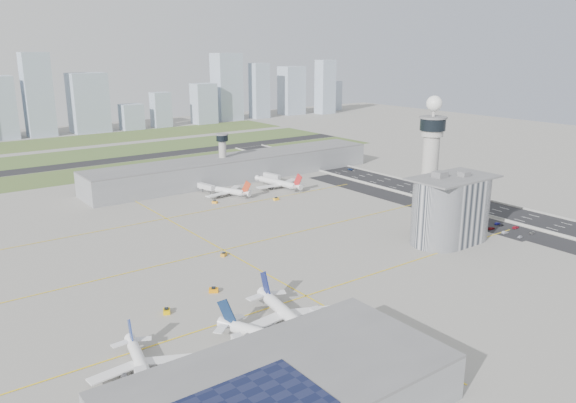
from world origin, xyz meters
TOP-DOWN VIEW (x-y plane):
  - ground at (0.00, 0.00)m, footprint 1000.00×1000.00m
  - grass_strip_0 at (-20.00, 225.00)m, footprint 480.00×50.00m
  - grass_strip_1 at (-20.00, 300.00)m, footprint 480.00×60.00m
  - grass_strip_2 at (-20.00, 380.00)m, footprint 480.00×70.00m
  - runway at (-20.00, 262.00)m, footprint 480.00×22.00m
  - highway at (115.00, 0.00)m, footprint 28.00×500.00m
  - barrier_left at (101.00, 0.00)m, footprint 0.60×500.00m
  - barrier_right at (129.00, 0.00)m, footprint 0.60×500.00m
  - landside_road at (90.00, -10.00)m, footprint 18.00×260.00m
  - parking_lot at (88.00, -22.00)m, footprint 20.00×44.00m
  - taxiway_line_h_0 at (-40.00, -30.00)m, footprint 260.00×0.60m
  - taxiway_line_h_1 at (-40.00, 30.00)m, footprint 260.00×0.60m
  - taxiway_line_h_2 at (-40.00, 90.00)m, footprint 260.00×0.60m
  - taxiway_line_v at (-40.00, 30.00)m, footprint 0.60×260.00m
  - control_tower at (72.00, 8.00)m, footprint 14.00×14.00m
  - secondary_tower at (30.00, 150.00)m, footprint 8.60×8.60m
  - admin_building at (51.99, -22.00)m, footprint 42.00×24.00m
  - terminal_pier at (40.00, 148.00)m, footprint 210.00×32.00m
  - near_terminal at (-88.07, -82.02)m, footprint 84.00×42.00m
  - airplane_near_a at (-108.41, -43.57)m, footprint 35.36×39.56m
  - airplane_near_b at (-70.25, -53.42)m, footprint 48.34×51.50m
  - airplane_near_c at (-58.72, -45.38)m, footprint 42.71×48.06m
  - airplane_far_a at (9.53, 114.19)m, footprint 45.26×48.18m
  - airplane_far_b at (47.36, 110.50)m, footprint 41.83×46.87m
  - jet_bridge_near_1 at (-83.00, -61.00)m, footprint 5.39×14.31m
  - jet_bridge_near_2 at (-53.00, -61.00)m, footprint 5.39×14.31m
  - jet_bridge_far_0 at (2.00, 132.00)m, footprint 5.39×14.31m
  - jet_bridge_far_1 at (52.00, 132.00)m, footprint 5.39×14.31m
  - tug_0 at (-86.88, -12.31)m, footprint 3.41×3.92m
  - tug_1 at (-86.49, -46.40)m, footprint 3.92×3.99m
  - tug_2 at (-65.49, -6.83)m, footprint 4.14×3.84m
  - tug_3 at (-43.51, 23.39)m, footprint 3.51×3.25m
  - tug_4 at (-4.31, 101.10)m, footprint 3.34×3.57m
  - tug_5 at (28.58, 85.47)m, footprint 3.19×2.28m
  - car_lot_0 at (82.61, -39.96)m, footprint 3.46×1.55m
  - car_lot_1 at (82.54, -31.96)m, footprint 3.99×1.71m
  - car_lot_2 at (82.62, -24.00)m, footprint 4.64×2.48m
  - car_lot_3 at (83.90, -17.86)m, footprint 4.21×1.81m
  - car_lot_4 at (83.52, -9.58)m, footprint 3.83×1.61m
  - car_lot_5 at (84.08, -5.58)m, footprint 3.61×1.69m
  - car_lot_6 at (93.26, -39.85)m, footprint 4.29×2.51m
  - car_lot_7 at (93.93, -30.51)m, footprint 4.60×2.09m
  - car_lot_8 at (91.95, -23.87)m, footprint 3.29×1.50m
  - car_lot_9 at (92.23, -21.31)m, footprint 3.59×1.32m
  - car_lot_10 at (93.46, -11.79)m, footprint 4.60×2.22m
  - car_lot_11 at (93.98, -5.35)m, footprint 4.26×2.31m
  - car_hw_1 at (114.56, 41.75)m, footprint 1.66×3.59m
  - car_hw_2 at (121.83, 121.38)m, footprint 2.39×4.83m
  - car_hw_4 at (107.70, 178.60)m, footprint 1.61×3.78m
  - skyline_bldg_8 at (-19.42, 431.56)m, footprint 26.33×21.06m
  - skyline_bldg_9 at (30.27, 432.32)m, footprint 36.96×29.57m
  - skyline_bldg_10 at (73.27, 423.68)m, footprint 23.01×18.41m
  - skyline_bldg_11 at (108.28, 423.34)m, footprint 20.22×16.18m
  - skyline_bldg_12 at (162.17, 421.29)m, footprint 26.14×20.92m
  - skyline_bldg_13 at (201.27, 433.27)m, footprint 32.26×25.81m
  - skyline_bldg_14 at (244.74, 426.38)m, footprint 21.59×17.28m
  - skyline_bldg_15 at (302.83, 435.54)m, footprint 30.25×24.20m
  - skyline_bldg_16 at (345.49, 415.96)m, footprint 23.04×18.43m
  - skyline_bldg_17 at (382.05, 443.29)m, footprint 22.64×18.11m

SIDE VIEW (x-z plane):
  - ground at x=0.00m, z-range 0.00..0.00m
  - taxiway_line_h_0 at x=-40.00m, z-range 0.00..0.01m
  - taxiway_line_h_1 at x=-40.00m, z-range 0.00..0.01m
  - taxiway_line_h_2 at x=-40.00m, z-range 0.00..0.01m
  - taxiway_line_v at x=-40.00m, z-range 0.00..0.01m
  - grass_strip_0 at x=-20.00m, z-range 0.00..0.08m
  - grass_strip_1 at x=-20.00m, z-range 0.00..0.08m
  - grass_strip_2 at x=-20.00m, z-range 0.00..0.08m
  - landside_road at x=90.00m, z-range 0.00..0.08m
  - highway at x=115.00m, z-range 0.00..0.10m
  - parking_lot at x=88.00m, z-range 0.00..0.10m
  - runway at x=-20.00m, z-range 0.01..0.11m
  - car_lot_8 at x=91.95m, z-range 0.00..1.10m
  - car_lot_6 at x=93.26m, z-range 0.00..1.12m
  - car_hw_1 at x=114.56m, z-range 0.00..1.14m
  - car_lot_5 at x=84.08m, z-range 0.00..1.14m
  - car_lot_0 at x=82.61m, z-range 0.00..1.16m
  - car_lot_9 at x=92.23m, z-range 0.00..1.17m
  - car_lot_11 at x=93.98m, z-range 0.00..1.17m
  - barrier_left at x=101.00m, z-range 0.00..1.20m
  - barrier_right at x=129.00m, z-range 0.00..1.20m
  - car_lot_3 at x=83.90m, z-range 0.00..1.21m
  - car_lot_2 at x=82.62m, z-range 0.00..1.24m
  - car_lot_10 at x=93.46m, z-range 0.00..1.26m
  - car_hw_4 at x=107.70m, z-range 0.00..1.27m
  - car_lot_1 at x=82.54m, z-range 0.00..1.28m
  - car_lot_4 at x=83.52m, z-range 0.00..1.29m
  - car_lot_7 at x=93.93m, z-range 0.00..1.31m
  - car_hw_2 at x=121.83m, z-range 0.00..1.32m
  - tug_3 at x=-43.51m, z-range 0.00..1.68m
  - tug_4 at x=-4.31m, z-range 0.00..1.71m
  - tug_5 at x=28.58m, z-range 0.00..1.79m
  - tug_0 at x=-86.88m, z-range 0.00..1.91m
  - tug_1 at x=-86.49m, z-range 0.00..1.93m
  - tug_2 at x=-65.49m, z-range 0.00..1.98m
  - jet_bridge_near_1 at x=-83.00m, z-range 0.00..5.70m
  - jet_bridge_near_2 at x=-53.00m, z-range 0.00..5.70m
  - jet_bridge_far_0 at x=2.00m, z-range 0.00..5.70m
  - jet_bridge_far_1 at x=52.00m, z-range 0.00..5.70m
  - airplane_near_a at x=-108.41m, z-range 0.00..9.75m
  - airplane_far_a at x=9.53m, z-range 0.00..10.72m
  - airplane_near_b at x=-70.25m, z-range 0.00..11.47m
  - airplane_far_b at x=47.36m, z-range 0.00..11.59m
  - airplane_near_c at x=-58.72m, z-range 0.00..12.01m
  - near_terminal at x=-88.07m, z-range -0.07..12.93m
  - terminal_pier at x=40.00m, z-range 0.00..15.80m
  - skyline_bldg_10 at x=73.27m, z-range 0.00..27.75m
  - admin_building at x=51.99m, z-range -1.45..32.05m
  - secondary_tower at x=30.00m, z-range 2.85..34.75m
  - skyline_bldg_11 at x=108.28m, z-range 0.00..38.97m
  - skyline_bldg_17 at x=382.05m, z-range 0.00..41.06m
  - skyline_bldg_12 at x=162.17m, z-range 0.00..46.89m
  - skyline_bldg_9 at x=30.27m, z-range 0.00..62.11m
  - skyline_bldg_15 at x=302.83m, z-range 0.00..63.40m
  - skyline_bldg_14 at x=244.74m, z-range 0.00..68.75m
  - control_tower at x=72.00m, z-range 2.79..67.29m
  - skyline_bldg_16 at x=345.49m, z-range 0.00..71.56m
  - skyline_bldg_13 at x=201.27m, z-range 0.00..81.20m
  - skyline_bldg_8 at x=-19.42m, z-range 0.00..83.39m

